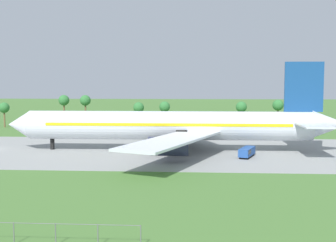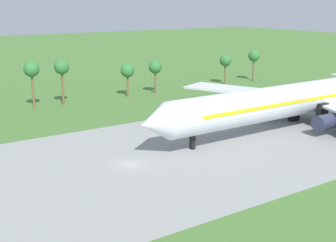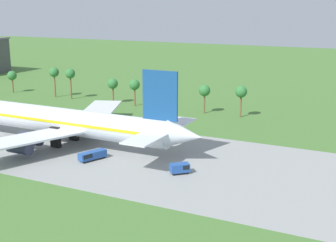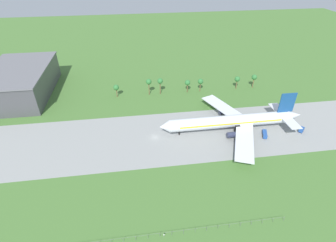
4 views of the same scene
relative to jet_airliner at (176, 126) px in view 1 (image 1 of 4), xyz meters
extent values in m
cylinder|color=silver|center=(-1.79, 0.00, 0.06)|extent=(62.89, 6.38, 6.38)
cone|color=silver|center=(-35.78, 0.00, 0.06)|extent=(5.10, 6.25, 6.25)
cone|color=silver|center=(33.64, 0.00, 0.54)|extent=(7.97, 6.06, 6.06)
cube|color=yellow|center=(-1.79, 0.00, 0.54)|extent=(53.45, 6.50, 0.64)
cube|color=navy|center=(27.74, 0.00, 8.67)|extent=(8.29, 0.50, 10.84)
cube|color=silver|center=(28.06, 0.00, 1.02)|extent=(5.74, 25.51, 0.30)
cube|color=silver|center=(0.22, -15.44, -1.05)|extent=(19.25, 31.73, 0.44)
cube|color=silver|center=(0.22, 15.44, -1.05)|extent=(19.25, 31.73, 0.44)
cylinder|color=#2D334C|center=(-2.47, -7.65, -2.89)|extent=(5.74, 2.87, 2.87)
cylinder|color=#2D334C|center=(0.11, -14.03, -2.89)|extent=(5.74, 2.87, 2.87)
cylinder|color=#2D334C|center=(-2.47, 7.65, -2.89)|extent=(5.74, 2.87, 2.87)
cylinder|color=#2D334C|center=(0.11, 14.03, -2.89)|extent=(5.74, 2.87, 2.87)
cube|color=black|center=(-28.20, 0.00, -3.09)|extent=(0.70, 0.90, 5.02)
cube|color=black|center=(1.36, -3.51, -3.09)|extent=(2.40, 1.20, 5.02)
cube|color=black|center=(1.36, 3.51, -3.09)|extent=(2.40, 1.20, 5.02)
cube|color=black|center=(14.82, -7.44, -5.40)|extent=(3.64, 5.71, 0.40)
cube|color=#234C99|center=(14.82, -7.44, -4.41)|extent=(4.17, 6.68, 1.57)
cube|color=black|center=(14.19, -9.08, -4.18)|extent=(2.71, 2.82, 0.90)
cylinder|color=slate|center=(-12.81, -55.69, -4.55)|extent=(0.10, 0.10, 2.10)
cylinder|color=slate|center=(-8.81, -55.69, -4.55)|extent=(0.10, 0.10, 2.10)
cylinder|color=slate|center=(-4.81, -55.69, -4.55)|extent=(0.10, 0.10, 2.10)
cylinder|color=slate|center=(-0.81, -55.69, -4.55)|extent=(0.10, 0.10, 2.10)
cylinder|color=brown|center=(-60.62, 46.04, -2.55)|extent=(0.56, 0.56, 6.10)
sphere|color=#337538|center=(-60.62, 46.04, 1.10)|extent=(3.60, 3.60, 3.60)
cylinder|color=brown|center=(19.47, 46.04, -2.27)|extent=(0.56, 0.56, 6.65)
sphere|color=#337538|center=(19.47, 46.04, 1.65)|extent=(3.60, 3.60, 3.60)
cylinder|color=brown|center=(-5.81, 46.04, -2.29)|extent=(0.56, 0.56, 6.62)
sphere|color=#337538|center=(-5.81, 46.04, 1.62)|extent=(3.60, 3.60, 3.60)
cylinder|color=brown|center=(-39.83, 46.04, -1.26)|extent=(0.56, 0.56, 8.68)
sphere|color=#337538|center=(-39.83, 46.04, 3.68)|extent=(3.60, 3.60, 3.60)
cylinder|color=brown|center=(31.32, 46.04, -1.96)|extent=(0.56, 0.56, 7.27)
sphere|color=#337538|center=(31.32, 46.04, 2.27)|extent=(3.60, 3.60, 3.60)
cylinder|color=brown|center=(-32.51, 46.04, -1.27)|extent=(0.56, 0.56, 8.66)
sphere|color=#337538|center=(-32.51, 46.04, 3.66)|extent=(3.60, 3.60, 3.60)
cylinder|color=brown|center=(-14.50, 46.04, -2.43)|extent=(0.56, 0.56, 6.32)
sphere|color=#337538|center=(-14.50, 46.04, 1.33)|extent=(3.60, 3.60, 3.60)
camera|label=1|loc=(4.06, -93.07, 9.55)|focal=45.00mm
camera|label=2|loc=(-74.65, -60.27, 18.69)|focal=50.00mm
camera|label=3|loc=(73.24, -87.57, 27.60)|focal=50.00mm
camera|label=4|loc=(-49.46, -106.88, 75.11)|focal=28.00mm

